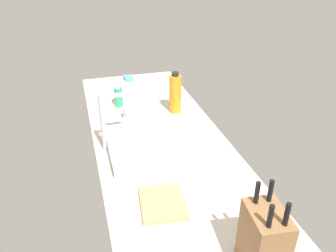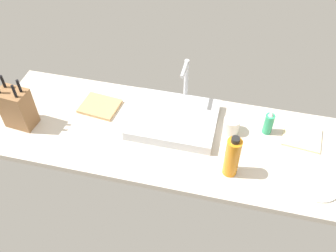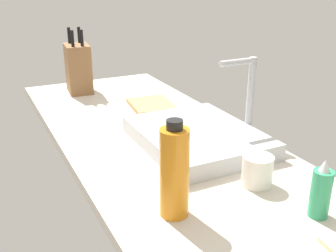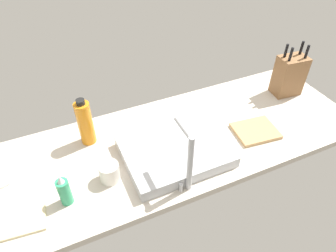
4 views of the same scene
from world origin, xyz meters
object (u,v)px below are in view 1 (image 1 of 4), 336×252
(faucet, at_px, (106,118))
(dish_sponge, at_px, (129,78))
(water_bottle, at_px, (175,94))
(dinner_plate, at_px, (154,86))
(knife_block, at_px, (264,241))
(cutting_board, at_px, (163,203))
(sink_basin, at_px, (145,141))
(soap_bottle, at_px, (119,96))
(coffee_mug, at_px, (131,112))
(dish_towel, at_px, (115,94))

(faucet, relative_size, dish_sponge, 3.12)
(water_bottle, xyz_separation_m, dinner_plate, (0.40, 0.03, -0.11))
(knife_block, relative_size, water_bottle, 1.23)
(knife_block, distance_m, cutting_board, 0.42)
(dish_sponge, bearing_deg, water_bottle, -163.44)
(sink_basin, relative_size, soap_bottle, 3.08)
(soap_bottle, height_order, water_bottle, water_bottle)
(knife_block, xyz_separation_m, dish_sponge, (1.68, 0.10, -0.10))
(soap_bottle, distance_m, dinner_plate, 0.37)
(sink_basin, relative_size, dinner_plate, 2.10)
(sink_basin, distance_m, coffee_mug, 0.30)
(faucet, height_order, dish_towel, faucet)
(coffee_mug, bearing_deg, faucet, 149.71)
(soap_bottle, distance_m, water_bottle, 0.34)
(dinner_plate, xyz_separation_m, dish_sponge, (0.17, 0.14, 0.01))
(cutting_board, xyz_separation_m, water_bottle, (0.75, -0.28, 0.10))
(soap_bottle, relative_size, dish_towel, 0.77)
(soap_bottle, height_order, dish_sponge, soap_bottle)
(knife_block, xyz_separation_m, dish_towel, (1.44, 0.24, -0.11))
(sink_basin, xyz_separation_m, dish_sponge, (0.90, -0.08, -0.02))
(soap_bottle, bearing_deg, dinner_plate, -48.87)
(water_bottle, relative_size, dish_sponge, 2.66)
(faucet, xyz_separation_m, coffee_mug, (0.27, -0.16, -0.12))
(knife_block, distance_m, coffee_mug, 1.10)
(soap_bottle, bearing_deg, knife_block, -169.42)
(sink_basin, xyz_separation_m, coffee_mug, (0.30, 0.01, 0.01))
(coffee_mug, bearing_deg, knife_block, -169.65)
(cutting_board, relative_size, soap_bottle, 1.38)
(soap_bottle, bearing_deg, sink_basin, -174.08)
(sink_basin, bearing_deg, soap_bottle, 5.92)
(cutting_board, height_order, coffee_mug, coffee_mug)
(sink_basin, height_order, soap_bottle, soap_bottle)
(dish_towel, xyz_separation_m, dish_sponge, (0.24, -0.13, 0.01))
(water_bottle, xyz_separation_m, dish_sponge, (0.57, 0.17, -0.10))
(water_bottle, bearing_deg, knife_block, 176.59)
(knife_block, relative_size, cutting_board, 1.45)
(knife_block, height_order, water_bottle, knife_block)
(knife_block, height_order, soap_bottle, knife_block)
(sink_basin, relative_size, water_bottle, 1.88)
(soap_bottle, height_order, coffee_mug, soap_bottle)
(cutting_board, height_order, dinner_plate, cutting_board)
(faucet, bearing_deg, coffee_mug, -30.29)
(knife_block, relative_size, dinner_plate, 1.37)
(faucet, xyz_separation_m, dinner_plate, (0.70, -0.40, -0.16))
(sink_basin, height_order, faucet, faucet)
(sink_basin, relative_size, dish_towel, 2.37)
(dish_towel, relative_size, coffee_mug, 2.26)
(water_bottle, bearing_deg, cutting_board, 159.86)
(knife_block, bearing_deg, dish_sponge, 9.31)
(cutting_board, distance_m, coffee_mug, 0.72)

